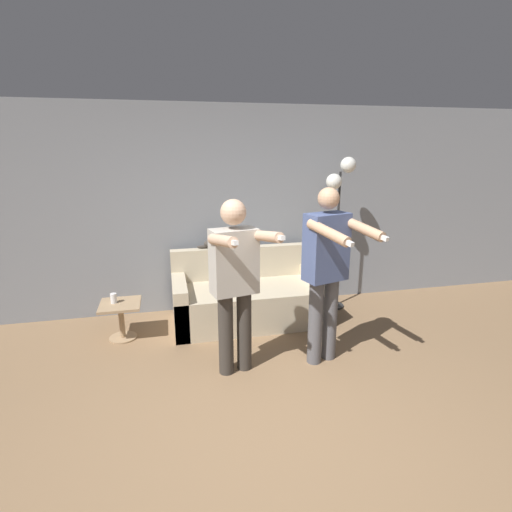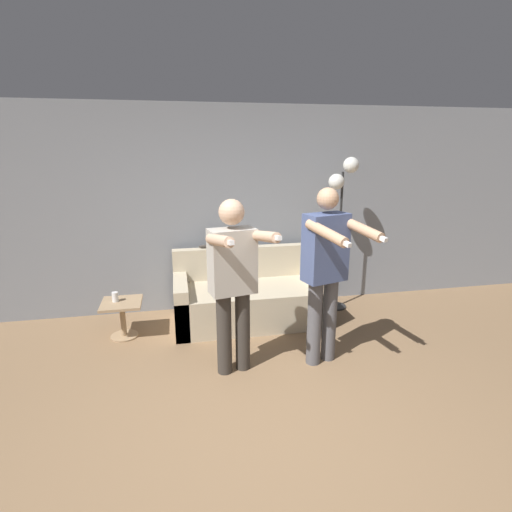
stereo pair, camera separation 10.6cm
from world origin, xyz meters
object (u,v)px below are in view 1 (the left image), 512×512
object	(u,v)px
person_right	(327,266)
person_left	(235,276)
side_table	(121,313)
floor_lamp	(340,192)
cup	(114,298)
cat	(217,243)
couch	(248,298)

from	to	relation	value
person_right	person_left	bearing A→B (deg)	163.77
person_right	side_table	xyz separation A→B (m)	(-2.01, 0.96, -0.69)
floor_lamp	cup	distance (m)	2.98
person_right	cat	world-z (taller)	person_right
person_right	floor_lamp	bearing A→B (deg)	45.64
person_left	cat	distance (m)	1.47
cup	couch	bearing A→B (deg)	5.30
couch	floor_lamp	bearing A→B (deg)	7.84
couch	cup	xyz separation A→B (m)	(-1.55, -0.14, 0.19)
couch	cat	world-z (taller)	cat
cup	side_table	bearing A→B (deg)	-23.32
cat	couch	bearing A→B (deg)	-45.75
person_left	side_table	bearing A→B (deg)	127.79
person_right	cup	bearing A→B (deg)	138.25
couch	cup	world-z (taller)	couch
person_left	person_right	bearing A→B (deg)	-11.71
cat	side_table	xyz separation A→B (m)	(-1.16, -0.51, -0.62)
person_right	couch	bearing A→B (deg)	98.57
cat	floor_lamp	distance (m)	1.67
cat	person_right	bearing A→B (deg)	-59.86
side_table	person_right	bearing A→B (deg)	-25.55
cat	floor_lamp	xyz separation A→B (m)	(1.55, -0.17, 0.61)
couch	cat	xyz separation A→B (m)	(-0.33, 0.34, 0.64)
floor_lamp	cup	size ratio (longest dim) A/B	18.04
floor_lamp	couch	bearing A→B (deg)	-172.16
cup	floor_lamp	bearing A→B (deg)	6.42
side_table	cup	bearing A→B (deg)	156.68
cup	person_left	bearing A→B (deg)	-39.69
person_left	person_right	xyz separation A→B (m)	(0.88, 0.00, 0.03)
person_right	floor_lamp	size ratio (longest dim) A/B	0.88
person_left	floor_lamp	size ratio (longest dim) A/B	0.84
person_left	floor_lamp	bearing A→B (deg)	27.78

